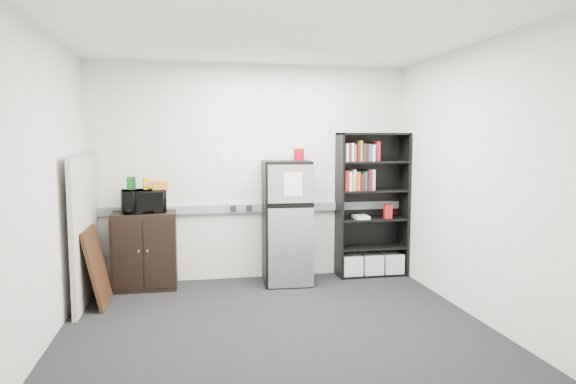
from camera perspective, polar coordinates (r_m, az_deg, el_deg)
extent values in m
plane|color=black|center=(5.07, -1.46, -14.56)|extent=(4.00, 4.00, 0.00)
cube|color=silver|center=(6.50, -4.00, 2.17)|extent=(4.00, 0.02, 2.70)
cube|color=silver|center=(5.46, 19.70, 1.12)|extent=(0.02, 3.50, 2.70)
cube|color=silver|center=(4.86, -25.44, 0.34)|extent=(0.02, 3.50, 2.70)
cube|color=white|center=(4.84, -1.54, 16.95)|extent=(4.00, 3.50, 0.02)
cube|color=gray|center=(6.51, -3.94, -1.80)|extent=(3.92, 0.05, 0.10)
cube|color=white|center=(6.45, -7.10, 3.89)|extent=(0.14, 0.00, 0.10)
cube|color=black|center=(6.57, 5.73, -1.52)|extent=(0.02, 0.34, 1.85)
cube|color=black|center=(6.87, 12.74, -1.31)|extent=(0.02, 0.34, 1.85)
cube|color=black|center=(6.86, 8.85, -1.25)|extent=(0.90, 0.02, 1.85)
cube|color=black|center=(6.66, 9.45, 6.40)|extent=(0.90, 0.34, 0.02)
cube|color=black|center=(6.88, 9.18, -8.91)|extent=(0.85, 0.32, 0.03)
cube|color=black|center=(6.80, 9.23, -6.06)|extent=(0.85, 0.32, 0.03)
cube|color=black|center=(6.74, 9.29, -2.98)|extent=(0.85, 0.32, 0.02)
cube|color=black|center=(6.69, 9.34, 0.15)|extent=(0.85, 0.32, 0.02)
cube|color=black|center=(6.66, 9.39, 3.32)|extent=(0.85, 0.32, 0.02)
cube|color=silver|center=(6.75, 6.94, -7.97)|extent=(0.25, 0.30, 0.25)
cube|color=silver|center=(6.84, 9.19, -7.82)|extent=(0.25, 0.30, 0.25)
cube|color=silver|center=(6.94, 11.39, -7.66)|extent=(0.25, 0.30, 0.25)
cube|color=#A39F90|center=(5.96, -21.66, -3.91)|extent=(0.05, 1.30, 1.60)
cube|color=#B2B2B7|center=(5.88, -21.96, 3.90)|extent=(0.06, 1.30, 0.02)
cube|color=black|center=(6.35, -15.61, -6.25)|extent=(0.73, 0.46, 0.91)
cube|color=black|center=(6.14, -17.43, -6.72)|extent=(0.34, 0.01, 0.80)
cube|color=black|center=(6.11, -14.14, -6.69)|extent=(0.34, 0.01, 0.80)
cylinder|color=#B2B2B7|center=(6.11, -16.29, -6.33)|extent=(0.02, 0.02, 0.02)
cylinder|color=#B2B2B7|center=(6.10, -15.35, -6.32)|extent=(0.02, 0.02, 0.02)
imported|color=black|center=(6.24, -15.78, -0.98)|extent=(0.54, 0.42, 0.27)
cube|color=#195A1C|center=(6.27, -17.12, 0.93)|extent=(0.08, 0.07, 0.15)
cube|color=#0C381E|center=(6.26, -16.92, 0.93)|extent=(0.08, 0.07, 0.15)
cube|color=orange|center=(6.25, -15.47, 0.92)|extent=(0.08, 0.07, 0.14)
cube|color=#C56D13|center=(6.19, -14.06, 0.72)|extent=(0.20, 0.14, 0.10)
cube|color=black|center=(6.31, -0.16, -3.46)|extent=(0.60, 0.60, 1.49)
cube|color=#B3B3B8|center=(5.96, 0.36, 0.90)|extent=(0.54, 0.05, 0.45)
cube|color=#B3B3B8|center=(6.07, 0.36, -6.27)|extent=(0.54, 0.05, 0.95)
cube|color=black|center=(5.97, 0.38, -1.53)|extent=(0.54, 0.04, 0.03)
cube|color=white|center=(5.95, 0.58, 0.89)|extent=(0.21, 0.01, 0.28)
cube|color=black|center=(6.23, -0.16, 3.41)|extent=(0.60, 0.60, 0.02)
cylinder|color=#980712|center=(6.38, 1.21, 4.27)|extent=(0.13, 0.13, 0.16)
cylinder|color=gold|center=(6.38, 1.22, 5.08)|extent=(0.13, 0.13, 0.02)
cube|color=black|center=(5.91, -20.46, -7.69)|extent=(0.21, 0.66, 0.83)
cube|color=beige|center=(5.90, -20.26, -7.69)|extent=(0.16, 0.56, 0.70)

